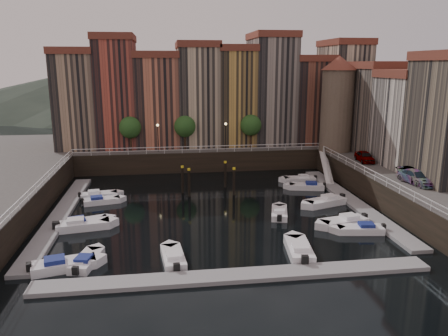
{
  "coord_description": "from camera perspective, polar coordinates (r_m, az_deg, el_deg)",
  "views": [
    {
      "loc": [
        -5.12,
        -46.51,
        15.64
      ],
      "look_at": [
        1.91,
        4.0,
        3.47
      ],
      "focal_mm": 35.0,
      "sensor_mm": 36.0,
      "label": 1
    }
  ],
  "objects": [
    {
      "name": "boat_right_0",
      "position": [
        43.84,
        17.48,
        -7.63
      ],
      "size": [
        4.65,
        2.22,
        1.04
      ],
      "rotation": [
        0.0,
        0.0,
        3.0
      ],
      "color": "white",
      "rests_on": "ground"
    },
    {
      "name": "car_a",
      "position": [
        60.19,
        17.88,
        1.34
      ],
      "size": [
        2.11,
        4.33,
        1.42
      ],
      "primitive_type": "imported",
      "rotation": [
        0.0,
        0.0,
        -0.11
      ],
      "color": "gray",
      "rests_on": "quay_right"
    },
    {
      "name": "mountains",
      "position": [
        156.85,
        -5.51,
        10.54
      ],
      "size": [
        145.0,
        100.0,
        18.0
      ],
      "color": "#2D382D",
      "rests_on": "ground"
    },
    {
      "name": "boat_right_1",
      "position": [
        45.21,
        15.47,
        -6.79
      ],
      "size": [
        5.2,
        2.82,
        1.16
      ],
      "rotation": [
        0.0,
        0.0,
        3.36
      ],
      "color": "white",
      "rests_on": "ground"
    },
    {
      "name": "boat_extra_606",
      "position": [
        46.6,
        7.24,
        -5.85
      ],
      "size": [
        2.62,
        4.54,
        1.02
      ],
      "rotation": [
        0.0,
        0.0,
        1.31
      ],
      "color": "white",
      "rests_on": "ground"
    },
    {
      "name": "dock_near",
      "position": [
        33.7,
        1.76,
        -13.89
      ],
      "size": [
        30.0,
        2.0,
        0.35
      ],
      "primitive_type": "cube",
      "color": "gray",
      "rests_on": "ground"
    },
    {
      "name": "boat_right_4",
      "position": [
        60.43,
        9.95,
        -1.44
      ],
      "size": [
        4.52,
        1.96,
        1.02
      ],
      "rotation": [
        0.0,
        0.0,
        3.06
      ],
      "color": "white",
      "rests_on": "ground"
    },
    {
      "name": "corner_tower",
      "position": [
        66.2,
        14.56,
        8.28
      ],
      "size": [
        5.2,
        5.2,
        13.8
      ],
      "color": "#6B5B4C",
      "rests_on": "quay_right"
    },
    {
      "name": "boat_right_3",
      "position": [
        56.99,
        10.84,
        -2.38
      ],
      "size": [
        4.71,
        2.58,
        1.06
      ],
      "rotation": [
        0.0,
        0.0,
        2.92
      ],
      "color": "white",
      "rests_on": "ground"
    },
    {
      "name": "car_c",
      "position": [
        51.15,
        23.83,
        -1.22
      ],
      "size": [
        2.71,
        5.2,
        1.44
      ],
      "primitive_type": "imported",
      "rotation": [
        0.0,
        0.0,
        0.14
      ],
      "color": "gray",
      "rests_on": "quay_right"
    },
    {
      "name": "street_lamps",
      "position": [
        64.58,
        -4.19,
        4.71
      ],
      "size": [
        10.36,
        0.36,
        4.18
      ],
      "color": "black",
      "rests_on": "quay_far"
    },
    {
      "name": "boat_near_3",
      "position": [
        37.89,
        9.79,
        -10.49
      ],
      "size": [
        2.51,
        5.34,
        1.2
      ],
      "rotation": [
        0.0,
        0.0,
        1.44
      ],
      "color": "white",
      "rests_on": "ground"
    },
    {
      "name": "dock_right",
      "position": [
        52.58,
        16.45,
        -4.25
      ],
      "size": [
        2.0,
        28.0,
        0.35
      ],
      "primitive_type": "cube",
      "color": "gray",
      "rests_on": "ground"
    },
    {
      "name": "boat_left_4",
      "position": [
        54.51,
        -16.13,
        -3.41
      ],
      "size": [
        4.59,
        2.32,
        1.03
      ],
      "rotation": [
        0.0,
        0.0,
        0.17
      ],
      "color": "white",
      "rests_on": "ground"
    },
    {
      "name": "ground",
      "position": [
        49.33,
        -1.56,
        -5.06
      ],
      "size": [
        200.0,
        200.0,
        0.0
      ],
      "primitive_type": "plane",
      "color": "black",
      "rests_on": "ground"
    },
    {
      "name": "railings",
      "position": [
        52.99,
        -2.17,
        0.49
      ],
      "size": [
        36.08,
        34.04,
        0.52
      ],
      "color": "white",
      "rests_on": "ground"
    },
    {
      "name": "boat_left_3",
      "position": [
        52.25,
        -15.8,
        -4.13
      ],
      "size": [
        4.43,
        2.42,
        0.99
      ],
      "rotation": [
        0.0,
        0.0,
        0.22
      ],
      "color": "white",
      "rests_on": "ground"
    },
    {
      "name": "far_terrace",
      "position": [
        70.67,
        -1.07,
        9.62
      ],
      "size": [
        48.7,
        10.3,
        17.5
      ],
      "color": "#9C7F63",
      "rests_on": "quay_far"
    },
    {
      "name": "gangway",
      "position": [
        62.25,
        13.21,
        0.33
      ],
      "size": [
        2.78,
        8.32,
        3.73
      ],
      "color": "white",
      "rests_on": "ground"
    },
    {
      "name": "boat_right_2",
      "position": [
        51.06,
        13.16,
        -4.3
      ],
      "size": [
        5.3,
        3.38,
        1.19
      ],
      "rotation": [
        0.0,
        0.0,
        3.47
      ],
      "color": "white",
      "rests_on": "ground"
    },
    {
      "name": "boat_left_2",
      "position": [
        45.42,
        -17.99,
        -6.89
      ],
      "size": [
        5.02,
        3.26,
        1.13
      ],
      "rotation": [
        0.0,
        0.0,
        0.35
      ],
      "color": "white",
      "rests_on": "ground"
    },
    {
      "name": "quay_far",
      "position": [
        74.05,
        -3.81,
        2.39
      ],
      "size": [
        80.0,
        20.0,
        3.0
      ],
      "primitive_type": "cube",
      "color": "black",
      "rests_on": "ground"
    },
    {
      "name": "dock_left",
      "position": [
        49.32,
        -20.57,
        -5.74
      ],
      "size": [
        2.0,
        28.0,
        0.35
      ],
      "primitive_type": "cube",
      "color": "gray",
      "rests_on": "ground"
    },
    {
      "name": "mooring_pilings",
      "position": [
        54.08,
        -2.12,
        -1.57
      ],
      "size": [
        6.51,
        4.01,
        3.78
      ],
      "color": "black",
      "rests_on": "ground"
    },
    {
      "name": "right_terrace",
      "position": [
        59.73,
        24.26,
        6.41
      ],
      "size": [
        9.3,
        24.3,
        14.0
      ],
      "color": "#685B4F",
      "rests_on": "quay_right"
    },
    {
      "name": "boat_near_0",
      "position": [
        37.25,
        -17.57,
        -11.49
      ],
      "size": [
        2.45,
        4.5,
        1.01
      ],
      "rotation": [
        0.0,
        0.0,
        1.35
      ],
      "color": "white",
      "rests_on": "ground"
    },
    {
      "name": "boat_left_0",
      "position": [
        37.02,
        -20.38,
        -11.79
      ],
      "size": [
        5.19,
        2.93,
        1.16
      ],
      "rotation": [
        0.0,
        0.0,
        0.24
      ],
      "color": "white",
      "rests_on": "ground"
    },
    {
      "name": "car_b",
      "position": [
        52.37,
        23.39,
        -0.84
      ],
      "size": [
        2.43,
        4.66,
        1.46
      ],
      "primitive_type": "imported",
      "rotation": [
        0.0,
        0.0,
        -0.21
      ],
      "color": "gray",
      "rests_on": "quay_right"
    },
    {
      "name": "boat_near_1",
      "position": [
        36.26,
        -6.64,
        -11.59
      ],
      "size": [
        2.1,
        4.74,
        1.07
      ],
      "rotation": [
        0.0,
        0.0,
        1.67
      ],
      "color": "white",
      "rests_on": "ground"
    },
    {
      "name": "boat_left_1",
      "position": [
        44.89,
        -18.1,
        -7.1
      ],
      "size": [
        5.38,
        2.69,
        1.21
      ],
      "rotation": [
        0.0,
        0.0,
        0.16
      ],
      "color": "white",
      "rests_on": "ground"
    },
    {
      "name": "promenade_trees",
      "position": [
        65.45,
        -4.55,
        5.43
      ],
      "size": [
        21.2,
        3.2,
        5.2
      ],
      "color": "black",
      "rests_on": "quay_far"
    }
  ]
}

